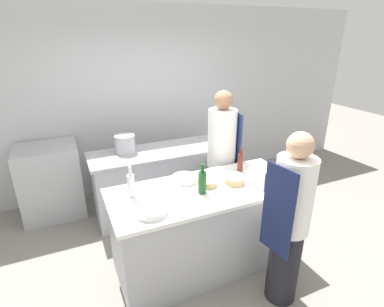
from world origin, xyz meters
TOP-DOWN VIEW (x-y plane):
  - ground_plane at (0.00, 0.00)m, footprint 16.00×16.00m
  - wall_back at (0.00, 2.13)m, footprint 8.00×0.06m
  - prep_counter at (0.00, 0.00)m, footprint 1.96×0.84m
  - pass_counter at (-0.02, 1.22)m, footprint 2.01×0.66m
  - oven_range at (-1.49, 1.75)m, footprint 0.78×0.65m
  - chef_at_prep_near at (0.45, -0.72)m, footprint 0.37×0.35m
  - chef_at_stove at (0.54, 0.65)m, footprint 0.37×0.36m
  - bottle_olive_oil at (0.51, -0.31)m, footprint 0.06×0.06m
  - bottle_vinegar at (-0.08, -0.07)m, footprint 0.08×0.08m
  - bottle_wine at (-0.72, 0.14)m, footprint 0.07×0.07m
  - bottle_cooking_oil at (0.54, 0.22)m, footprint 0.06×0.06m
  - bowl_mixing_large at (-0.14, 0.24)m, footprint 0.27×0.27m
  - bowl_prep_small at (-0.64, -0.22)m, footprint 0.28×0.28m
  - bowl_ceramic_blue at (0.04, 0.05)m, footprint 0.19×0.19m
  - bowl_wooden_salad at (0.32, -0.03)m, footprint 0.21×0.21m
  - cup at (0.83, -0.00)m, footprint 0.07×0.07m
  - cutting_board at (-0.36, 0.01)m, footprint 0.28×0.26m
  - stockpot at (-0.52, 1.32)m, footprint 0.26×0.26m

SIDE VIEW (x-z plane):
  - ground_plane at x=0.00m, z-range 0.00..0.00m
  - pass_counter at x=-0.02m, z-range 0.00..0.93m
  - prep_counter at x=0.00m, z-range 0.00..0.93m
  - oven_range at x=-1.49m, z-range 0.00..1.00m
  - chef_at_prep_near at x=0.45m, z-range 0.01..1.68m
  - chef_at_stove at x=0.54m, z-range 0.01..1.78m
  - cutting_board at x=-0.36m, z-range 0.92..0.94m
  - bowl_mixing_large at x=-0.14m, z-range 0.92..0.98m
  - bowl_ceramic_blue at x=0.04m, z-range 0.92..0.99m
  - bowl_prep_small at x=-0.64m, z-range 0.92..0.99m
  - bowl_wooden_salad at x=0.32m, z-range 0.92..0.99m
  - cup at x=0.83m, z-range 0.92..1.02m
  - bottle_olive_oil at x=0.51m, z-range 0.90..1.16m
  - bottle_cooking_oil at x=0.54m, z-range 0.90..1.18m
  - stockpot at x=-0.52m, z-range 0.92..1.16m
  - bottle_vinegar at x=-0.08m, z-range 0.89..1.20m
  - bottle_wine at x=-0.72m, z-range 0.89..1.21m
  - wall_back at x=0.00m, z-range 0.00..2.80m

